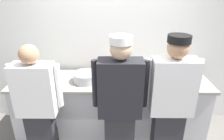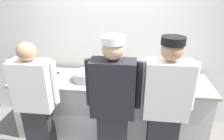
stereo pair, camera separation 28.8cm
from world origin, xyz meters
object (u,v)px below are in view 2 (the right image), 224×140
Objects in this scene: mixing_bowl_steel at (86,76)px; ramekin_orange_sauce at (33,78)px; chef_far_right at (165,108)px; ramekin_green_sauce at (41,73)px; squeeze_bottle_spare at (96,68)px; plate_stack_front at (117,78)px; plate_stack_rear at (190,78)px; chef_near_left at (36,103)px; chefs_knife at (61,73)px; ramekin_red_sauce at (134,78)px; squeeze_bottle_secondary at (132,69)px; sheet_tray at (156,82)px; chef_center at (113,106)px; squeeze_bottle_primary at (44,66)px.

ramekin_orange_sauce is at bearing -175.57° from mixing_bowl_steel.
chef_far_right is 1.93m from ramekin_green_sauce.
squeeze_bottle_spare is (0.10, 0.27, 0.02)m from mixing_bowl_steel.
mixing_bowl_steel is (-0.44, -0.08, 0.04)m from plate_stack_front.
chef_near_left is at bearing -159.76° from plate_stack_rear.
chef_far_right is 19.89× the size of ramekin_green_sauce.
chef_far_right is 1.69m from chefs_knife.
chef_far_right is 0.91m from plate_stack_front.
ramekin_red_sauce is 0.99× the size of ramekin_orange_sauce.
ramekin_green_sauce is at bearing 77.28° from ramekin_orange_sauce.
sheet_tray is at bearing -30.79° from squeeze_bottle_secondary.
mixing_bowl_steel is 4.04× the size of ramekin_green_sauce.
sheet_tray is (1.01, 0.03, -0.06)m from mixing_bowl_steel.
chef_far_right is 20.24× the size of ramekin_red_sauce.
mixing_bowl_steel reaches higher than plate_stack_rear.
chefs_knife is at bearing 85.14° from chef_near_left.
chef_center is at bearing -24.42° from ramekin_orange_sauce.
sheet_tray is 0.94m from squeeze_bottle_spare.
chef_far_right is 9.39× the size of squeeze_bottle_spare.
mixing_bowl_steel is 1.68× the size of squeeze_bottle_secondary.
plate_stack_front is 1.08m from plate_stack_rear.
ramekin_orange_sauce is at bearing -173.64° from plate_stack_front.
chef_near_left is at bearing 175.85° from chef_center.
mixing_bowl_steel is at bearing 126.55° from chef_center.
chef_center reaches higher than squeeze_bottle_primary.
squeeze_bottle_primary is 0.32m from chefs_knife.
chef_center is 0.90m from squeeze_bottle_secondary.
chef_center is 8.48× the size of plate_stack_rear.
plate_stack_front is at bearing 9.77° from mixing_bowl_steel.
sheet_tray is at bearing 50.71° from chef_center.
squeeze_bottle_secondary is 2.44× the size of ramekin_orange_sauce.
chef_near_left is at bearing -73.71° from squeeze_bottle_primary.
ramekin_orange_sauce reaches higher than ramekin_green_sauce.
plate_stack_front is 1.30× the size of squeeze_bottle_spare.
mixing_bowl_steel reaches higher than ramekin_orange_sauce.
chef_near_left is 0.94× the size of chef_center.
plate_stack_front is 1.20m from squeeze_bottle_primary.
plate_stack_front is 1.15× the size of squeeze_bottle_secondary.
squeeze_bottle_secondary is (0.19, 0.87, 0.10)m from chef_center.
squeeze_bottle_spare reaches higher than ramekin_orange_sauce.
squeeze_bottle_primary reaches higher than squeeze_bottle_spare.
chef_far_right is at bearing -47.29° from plate_stack_front.
plate_stack_rear is at bearing 1.88° from ramekin_green_sauce.
squeeze_bottle_primary is 0.90× the size of squeeze_bottle_secondary.
sheet_tray is 2.30× the size of squeeze_bottle_secondary.
chef_near_left is at bearing 178.83° from chef_far_right.
chef_near_left is at bearing -150.75° from ramekin_red_sauce.
chef_center is 6.39× the size of chefs_knife.
chef_far_right is at bearing -16.05° from ramekin_orange_sauce.
squeeze_bottle_primary is (-1.80, 0.84, 0.09)m from chef_far_right.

